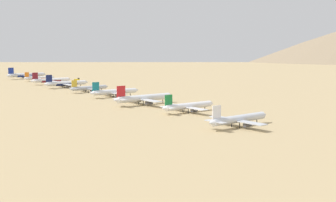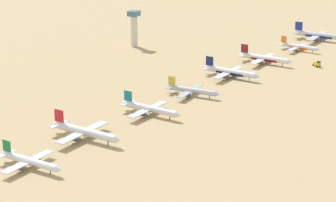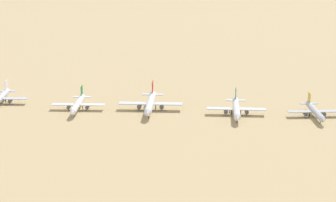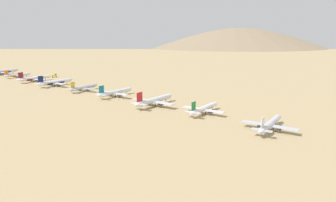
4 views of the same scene
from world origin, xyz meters
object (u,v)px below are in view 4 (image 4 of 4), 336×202
(parked_jet_2, at_px, (154,100))
(parked_jet_8, at_px, (1,72))
(service_truck, at_px, (54,75))
(parked_jet_7, at_px, (17,75))
(parked_jet_4, at_px, (84,87))
(parked_jet_5, at_px, (55,82))
(parked_jet_3, at_px, (115,92))
(parked_jet_6, at_px, (34,78))
(parked_jet_1, at_px, (204,109))
(parked_jet_0, at_px, (270,124))

(parked_jet_2, height_order, parked_jet_8, parked_jet_8)
(service_truck, bearing_deg, parked_jet_7, 123.19)
(parked_jet_4, relative_size, parked_jet_8, 0.77)
(parked_jet_5, relative_size, parked_jet_7, 1.24)
(parked_jet_2, xyz_separation_m, parked_jet_3, (10.66, 43.57, -0.39))
(parked_jet_4, distance_m, parked_jet_6, 84.49)
(parked_jet_1, relative_size, parked_jet_8, 0.80)
(parked_jet_2, distance_m, parked_jet_3, 44.86)
(parked_jet_6, bearing_deg, parked_jet_3, -98.35)
(parked_jet_1, height_order, parked_jet_5, parked_jet_5)
(parked_jet_1, relative_size, parked_jet_6, 0.89)
(parked_jet_7, distance_m, parked_jet_8, 37.60)
(parked_jet_3, height_order, parked_jet_5, parked_jet_5)
(parked_jet_0, xyz_separation_m, service_truck, (77.14, 255.66, -1.35))
(parked_jet_2, bearing_deg, parked_jet_7, 79.58)
(parked_jet_0, distance_m, parked_jet_7, 295.49)
(parked_jet_0, distance_m, parked_jet_6, 250.72)
(parked_jet_3, bearing_deg, parked_jet_7, 80.46)
(parked_jet_8, distance_m, service_truck, 74.56)
(parked_jet_7, distance_m, service_truck, 41.58)
(parked_jet_0, relative_size, parked_jet_6, 0.91)
(parked_jet_4, bearing_deg, parked_jet_3, -97.51)
(parked_jet_4, bearing_deg, parked_jet_6, 81.26)
(parked_jet_1, distance_m, parked_jet_6, 206.41)
(parked_jet_5, distance_m, service_truck, 63.54)
(parked_jet_1, bearing_deg, parked_jet_3, 81.14)
(parked_jet_1, bearing_deg, parked_jet_4, 81.57)
(parked_jet_1, relative_size, parked_jet_3, 0.93)
(parked_jet_5, height_order, service_truck, parked_jet_5)
(parked_jet_1, distance_m, parked_jet_8, 288.66)
(parked_jet_4, xyz_separation_m, parked_jet_5, (5.49, 43.12, 0.51))
(parked_jet_3, relative_size, parked_jet_8, 0.86)
(parked_jet_7, bearing_deg, parked_jet_4, -100.16)
(parked_jet_1, xyz_separation_m, parked_jet_5, (23.36, 163.73, 0.40))
(parked_jet_1, height_order, parked_jet_4, parked_jet_1)
(parked_jet_3, relative_size, parked_jet_4, 1.12)
(parked_jet_0, xyz_separation_m, parked_jet_2, (15.77, 80.55, 0.58))
(parked_jet_3, bearing_deg, parked_jet_2, -103.74)
(parked_jet_1, distance_m, parked_jet_3, 82.48)
(parked_jet_6, xyz_separation_m, service_truck, (32.70, 8.91, -1.64))
(parked_jet_4, distance_m, parked_jet_7, 129.23)
(parked_jet_4, height_order, parked_jet_8, parked_jet_8)
(parked_jet_4, xyz_separation_m, parked_jet_6, (12.84, 83.51, 0.48))
(parked_jet_3, distance_m, parked_jet_8, 206.18)
(parked_jet_5, bearing_deg, parked_jet_6, 79.68)
(parked_jet_0, relative_size, parked_jet_3, 0.95)
(parked_jet_2, xyz_separation_m, parked_jet_6, (28.66, 166.19, -0.29))
(parked_jet_2, relative_size, parked_jet_4, 1.24)
(parked_jet_3, height_order, parked_jet_8, parked_jet_8)
(parked_jet_4, height_order, service_truck, parked_jet_4)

